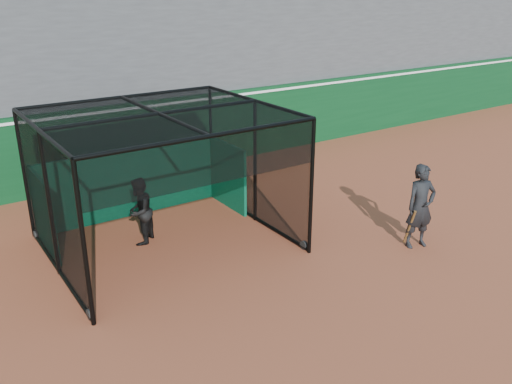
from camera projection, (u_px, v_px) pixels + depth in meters
ground at (275, 290)px, 11.39m from camera, size 120.00×120.00×0.00m
outfield_wall at (122, 141)px, 17.50m from camera, size 50.00×0.50×2.50m
grandstand at (75, 31)px, 19.27m from camera, size 50.00×7.85×8.95m
batting_cage at (163, 182)px, 12.85m from camera, size 5.34×4.73×3.28m
batter at (140, 211)px, 13.21m from camera, size 1.03×1.03×1.68m
on_deck_player at (420, 206)px, 12.97m from camera, size 0.86×0.67×2.09m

